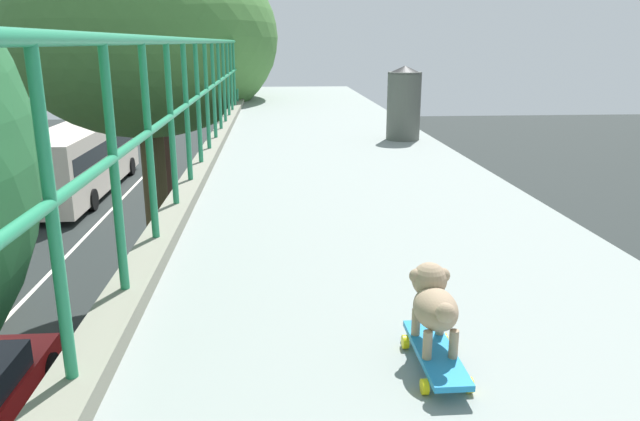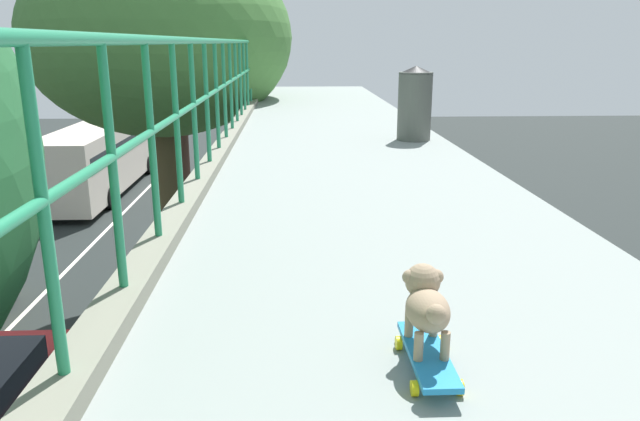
# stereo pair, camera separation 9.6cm
# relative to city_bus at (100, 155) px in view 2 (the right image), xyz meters

# --- Properties ---
(city_bus) EXTENTS (2.77, 11.79, 3.25)m
(city_bus) POSITION_rel_city_bus_xyz_m (0.00, 0.00, 0.00)
(city_bus) COLOR beige
(city_bus) RESTS_ON ground
(roadside_tree_far) EXTENTS (5.84, 5.84, 9.36)m
(roadside_tree_far) POSITION_rel_city_bus_xyz_m (6.42, -15.31, 5.30)
(roadside_tree_far) COLOR #4B4127
(roadside_tree_far) RESTS_ON ground
(roadside_tree_farthest) EXTENTS (4.26, 4.26, 9.24)m
(roadside_tree_farthest) POSITION_rel_city_bus_xyz_m (6.17, -12.36, 5.23)
(roadside_tree_farthest) COLOR brown
(roadside_tree_farthest) RESTS_ON ground
(toy_skateboard) EXTENTS (0.19, 0.53, 0.08)m
(toy_skateboard) POSITION_rel_city_bus_xyz_m (9.85, -27.15, 4.06)
(toy_skateboard) COLOR #1F83C5
(toy_skateboard) RESTS_ON overpass_deck
(small_dog) EXTENTS (0.17, 0.38, 0.31)m
(small_dog) POSITION_rel_city_bus_xyz_m (9.85, -27.08, 4.26)
(small_dog) COLOR tan
(small_dog) RESTS_ON toy_skateboard
(litter_bin) EXTENTS (0.45, 0.45, 0.96)m
(litter_bin) POSITION_rel_city_bus_xyz_m (10.93, -21.39, 4.49)
(litter_bin) COLOR #52564F
(litter_bin) RESTS_ON overpass_deck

